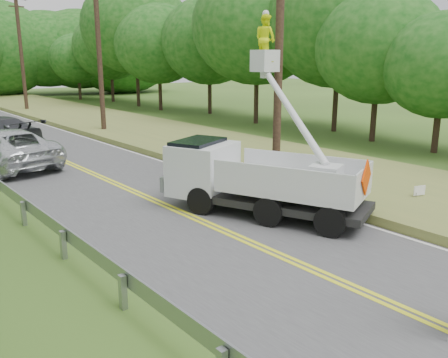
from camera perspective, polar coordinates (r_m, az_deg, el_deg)
ground at (r=9.78m, az=23.66°, el=-15.52°), size 140.00×140.00×0.00m
road at (r=19.81m, az=-14.75°, el=0.32°), size 7.20×96.00×0.03m
utility_poles at (r=24.27m, az=-7.54°, el=15.72°), size 1.60×43.30×10.00m
tall_grass_verge at (r=23.50m, az=1.14°, el=3.33°), size 7.00×96.00×0.30m
treeline_right at (r=37.40m, az=-0.41°, el=16.74°), size 11.49×54.40×11.74m
bucket_truck at (r=14.88m, az=2.28°, el=1.83°), size 4.89×6.35×6.08m
suv_silver at (r=22.51m, az=-24.77°, el=3.33°), size 3.68×6.37×1.67m
yard_sign at (r=16.62m, az=22.29°, el=-1.38°), size 0.44×0.16×0.65m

